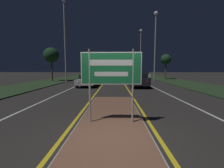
% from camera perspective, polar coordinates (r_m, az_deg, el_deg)
% --- Properties ---
extents(ground_plane, '(160.00, 160.00, 0.00)m').
position_cam_1_polar(ground_plane, '(4.29, -0.69, -21.07)').
color(ground_plane, '#282623').
extents(median_island, '(2.35, 9.36, 0.10)m').
position_cam_1_polar(median_island, '(5.41, -0.29, -14.73)').
color(median_island, '#999993').
rests_on(median_island, ground_plane).
extents(verge_left, '(5.00, 100.00, 0.08)m').
position_cam_1_polar(verge_left, '(25.76, -20.92, 1.22)').
color(verge_left, '#23381E').
rests_on(verge_left, ground_plane).
extents(verge_right, '(5.00, 100.00, 0.08)m').
position_cam_1_polar(verge_right, '(25.68, 22.44, 1.15)').
color(verge_right, '#23381E').
rests_on(verge_right, ground_plane).
extents(centre_line_yellow_left, '(0.12, 70.00, 0.01)m').
position_cam_1_polar(centre_line_yellow_left, '(28.93, -1.94, 2.00)').
color(centre_line_yellow_left, gold).
rests_on(centre_line_yellow_left, ground_plane).
extents(centre_line_yellow_right, '(0.12, 70.00, 0.01)m').
position_cam_1_polar(centre_line_yellow_right, '(28.92, 3.49, 1.99)').
color(centre_line_yellow_right, gold).
rests_on(centre_line_yellow_right, ground_plane).
extents(lane_line_white_left, '(0.12, 70.00, 0.01)m').
position_cam_1_polar(lane_line_white_left, '(29.21, -7.50, 1.99)').
color(lane_line_white_left, silver).
rests_on(lane_line_white_left, ground_plane).
extents(lane_line_white_right, '(0.12, 70.00, 0.01)m').
position_cam_1_polar(lane_line_white_right, '(29.18, 9.06, 1.96)').
color(lane_line_white_right, silver).
rests_on(lane_line_white_right, ground_plane).
extents(edge_line_white_left, '(0.10, 70.00, 0.01)m').
position_cam_1_polar(edge_line_white_left, '(29.80, -13.21, 1.96)').
color(edge_line_white_left, silver).
rests_on(edge_line_white_left, ground_plane).
extents(edge_line_white_right, '(0.10, 70.00, 0.01)m').
position_cam_1_polar(edge_line_white_right, '(29.75, 14.79, 1.91)').
color(edge_line_white_right, silver).
rests_on(edge_line_white_right, ground_plane).
extents(highway_sign, '(2.04, 0.07, 2.50)m').
position_cam_1_polar(highway_sign, '(5.06, -0.30, 4.80)').
color(highway_sign, '#9E9E99').
rests_on(highway_sign, median_island).
extents(streetlight_left_near, '(0.46, 0.46, 11.17)m').
position_cam_1_polar(streetlight_left_near, '(22.30, -17.56, 17.65)').
color(streetlight_left_near, '#9E9E99').
rests_on(streetlight_left_near, ground_plane).
extents(streetlight_right_near, '(0.63, 0.63, 10.48)m').
position_cam_1_polar(streetlight_right_near, '(24.72, 16.22, 17.95)').
color(streetlight_right_near, '#9E9E99').
rests_on(streetlight_right_near, ground_plane).
extents(streetlight_right_far, '(0.61, 0.61, 11.01)m').
position_cam_1_polar(streetlight_right_far, '(36.67, 10.86, 14.38)').
color(streetlight_right_far, '#9E9E99').
rests_on(streetlight_right_far, ground_plane).
extents(car_receding_0, '(1.86, 4.39, 1.46)m').
position_cam_1_polar(car_receding_0, '(16.22, 9.93, 1.62)').
color(car_receding_0, black).
rests_on(car_receding_0, ground_plane).
extents(car_receding_1, '(1.90, 4.18, 1.42)m').
position_cam_1_polar(car_receding_1, '(30.03, 11.94, 3.45)').
color(car_receding_1, silver).
rests_on(car_receding_1, ground_plane).
extents(car_receding_2, '(1.89, 4.20, 1.50)m').
position_cam_1_polar(car_receding_2, '(41.13, 4.28, 4.22)').
color(car_receding_2, maroon).
rests_on(car_receding_2, ground_plane).
extents(car_approaching_0, '(2.01, 4.82, 1.26)m').
position_cam_1_polar(car_approaching_0, '(17.11, -9.09, 1.54)').
color(car_approaching_0, '#B7B7BC').
rests_on(car_approaching_0, ground_plane).
extents(car_approaching_1, '(1.99, 4.45, 1.36)m').
position_cam_1_polar(car_approaching_1, '(28.18, -4.04, 3.34)').
color(car_approaching_1, silver).
rests_on(car_approaching_1, ground_plane).
extents(car_approaching_2, '(1.87, 4.43, 1.51)m').
position_cam_1_polar(car_approaching_2, '(41.10, -7.02, 4.21)').
color(car_approaching_2, black).
rests_on(car_approaching_2, ground_plane).
extents(roadside_palm_left, '(2.24, 2.24, 5.05)m').
position_cam_1_polar(roadside_palm_left, '(24.80, -22.12, 10.10)').
color(roadside_palm_left, '#4C3823').
rests_on(roadside_palm_left, verge_left).
extents(roadside_palm_right, '(1.84, 1.84, 4.50)m').
position_cam_1_polar(roadside_palm_right, '(29.20, 19.82, 8.76)').
color(roadside_palm_right, '#4C3823').
rests_on(roadside_palm_right, verge_right).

